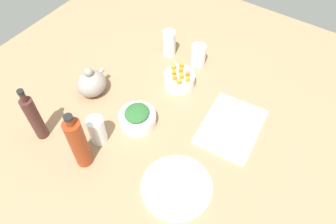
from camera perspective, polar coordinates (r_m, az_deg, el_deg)
tabletop at (r=132.83cm, az=0.00°, el=-1.74°), size 190.00×190.00×3.00cm
cutting_board at (r=131.35cm, az=11.13°, el=-2.57°), size 30.73×24.23×1.00cm
plate_tofu at (r=115.58cm, az=1.54°, el=-13.17°), size 25.18×25.18×1.20cm
bowl_greens at (r=129.02cm, az=-5.42°, el=-1.26°), size 14.79×14.79×5.32cm
bowl_carrots at (r=142.17cm, az=2.02°, el=5.74°), size 13.73×13.73×6.11cm
teapot at (r=140.98cm, az=-13.44°, el=5.00°), size 14.81×12.12×14.10cm
bottle_0 at (r=128.22cm, az=-22.65°, el=-0.95°), size 4.65×4.65×25.90cm
bottle_1 at (r=115.09cm, az=-15.64°, el=-5.31°), size 6.07×6.07×27.00cm
drinking_glass_0 at (r=123.75cm, az=-12.48°, el=-3.20°), size 6.51×6.51×12.49cm
drinking_glass_1 at (r=155.05cm, az=0.21°, el=12.12°), size 6.17×6.17×12.73cm
drinking_glass_2 at (r=151.15cm, az=5.38°, el=10.01°), size 6.91×6.91×10.30cm
carrot_cube_0 at (r=137.49cm, az=1.16°, el=6.13°), size 2.43×2.43×1.80cm
carrot_cube_1 at (r=140.72cm, az=2.29°, el=7.42°), size 2.39×2.39×1.80cm
carrot_cube_2 at (r=137.00cm, az=3.54°, el=5.81°), size 2.31×2.31×1.80cm
carrot_cube_3 at (r=139.53cm, az=1.07°, el=6.97°), size 2.52×2.52×1.80cm
carrot_cube_4 at (r=135.86cm, az=1.99°, el=5.39°), size 2.47×2.47×1.80cm
carrot_cube_5 at (r=138.07cm, az=2.42°, el=6.32°), size 2.51×2.51×1.80cm
carrot_cube_6 at (r=139.25cm, az=3.50°, el=6.75°), size 2.34×2.34×1.80cm
carrot_cube_7 at (r=142.87cm, az=2.39°, el=8.25°), size 2.48×2.48×1.80cm
carrot_cube_8 at (r=142.01cm, az=1.03°, el=7.96°), size 1.97×1.97×1.80cm
chopped_greens_mound at (r=125.80cm, az=-5.56°, el=-0.14°), size 11.92×11.12×2.84cm
tofu_cube_0 at (r=112.30cm, az=2.09°, el=-14.78°), size 2.96×2.96×2.20cm
tofu_cube_1 at (r=116.34cm, az=1.11°, el=-10.51°), size 3.10×3.10×2.20cm
tofu_cube_2 at (r=113.92cm, az=1.08°, el=-12.92°), size 2.75×2.75×2.20cm
tofu_cube_3 at (r=113.52cm, az=3.81°, el=-13.56°), size 2.54×2.54×2.20cm
tofu_cube_4 at (r=115.10cm, az=3.13°, el=-11.84°), size 2.96×2.96×2.20cm
tofu_cube_5 at (r=112.86cm, az=-0.65°, el=-14.07°), size 3.10×3.10×2.20cm
tofu_cube_6 at (r=114.90cm, az=-0.68°, el=-11.90°), size 2.45×2.45×2.20cm
dumpling_0 at (r=131.87cm, az=9.78°, el=-0.63°), size 6.58×6.38×2.62cm
dumpling_1 at (r=137.10cm, az=10.65°, el=1.94°), size 5.59×6.13×2.74cm
dumpling_2 at (r=133.34cm, az=14.38°, el=-0.85°), size 4.22×4.45×3.20cm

